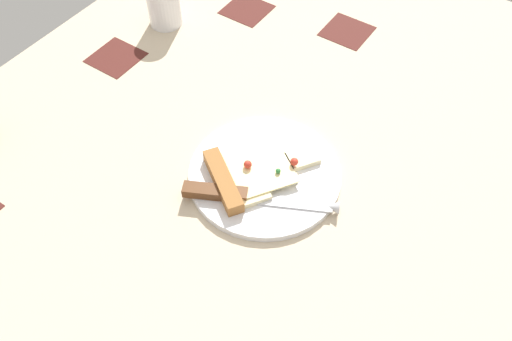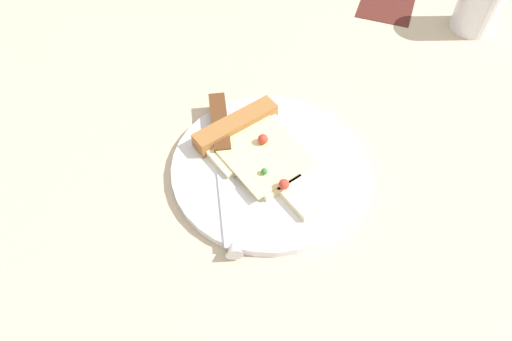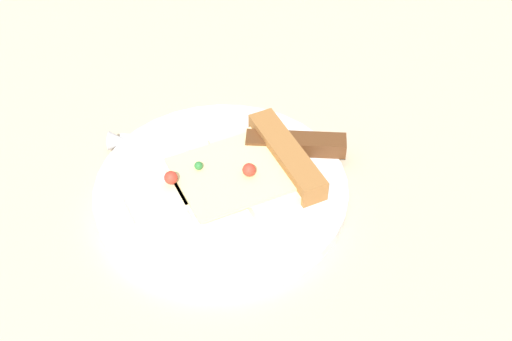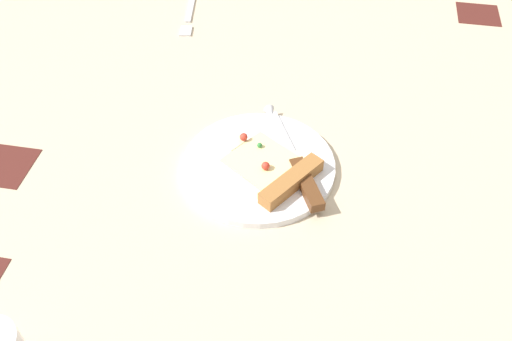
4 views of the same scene
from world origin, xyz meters
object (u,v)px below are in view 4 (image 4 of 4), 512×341
Objects in this scene: knife at (296,164)px; fork at (188,18)px; plate at (258,166)px; pizza_slice at (270,168)px.

knife reaches higher than fork.
plate is 1.30× the size of pizza_slice.
plate is 1.09× the size of knife.
knife is at bearing 116.02° from fork.
fork is (24.91, -42.91, -1.61)cm from pizza_slice.
plate is 1.59× the size of fork.
knife is at bearing -31.37° from pizza_slice.
pizza_slice is 49.64cm from fork.
knife is (-6.00, -0.29, 1.21)cm from plate.
pizza_slice is (-2.14, 1.45, 1.40)cm from plate.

